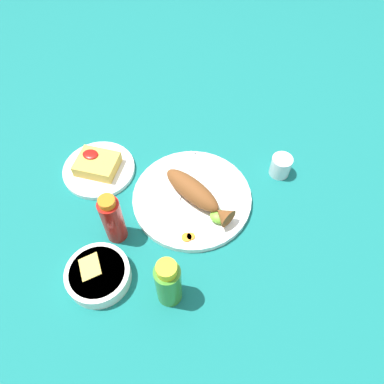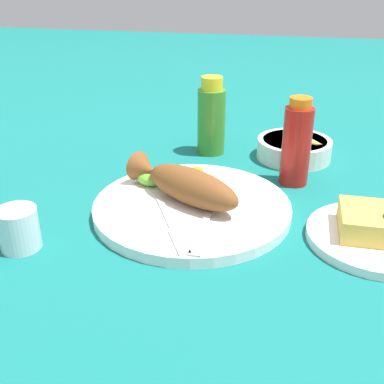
{
  "view_description": "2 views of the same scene",
  "coord_description": "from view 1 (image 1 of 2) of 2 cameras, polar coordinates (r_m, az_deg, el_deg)",
  "views": [
    {
      "loc": [
        -0.15,
        0.56,
        0.87
      ],
      "look_at": [
        0.0,
        0.0,
        0.04
      ],
      "focal_mm": 35.0,
      "sensor_mm": 36.0,
      "label": 1
    },
    {
      "loc": [
        0.15,
        -0.69,
        0.39
      ],
      "look_at": [
        0.0,
        0.0,
        0.04
      ],
      "focal_mm": 45.0,
      "sensor_mm": 36.0,
      "label": 2
    }
  ],
  "objects": [
    {
      "name": "lime_wedge_main",
      "position": [
        0.98,
        4.12,
        -3.75
      ],
      "size": [
        0.05,
        0.04,
        0.03
      ],
      "primitive_type": "ellipsoid",
      "color": "#6BB233",
      "rests_on": "main_plate"
    },
    {
      "name": "hot_sauce_bottle_green",
      "position": [
        0.85,
        -3.62,
        -13.64
      ],
      "size": [
        0.06,
        0.06,
        0.16
      ],
      "color": "#3D8428",
      "rests_on": "ground_plane"
    },
    {
      "name": "fork_near",
      "position": [
        1.08,
        -0.77,
        3.07
      ],
      "size": [
        0.02,
        0.19,
        0.0
      ],
      "rotation": [
        0.0,
        0.0,
        4.73
      ],
      "color": "silver",
      "rests_on": "main_plate"
    },
    {
      "name": "carrot_slice_mid",
      "position": [
        0.96,
        -0.18,
        -6.78
      ],
      "size": [
        0.02,
        0.02,
        0.0
      ],
      "primitive_type": "cylinder",
      "color": "orange",
      "rests_on": "main_plate"
    },
    {
      "name": "side_plate_fries",
      "position": [
        1.13,
        -13.97,
        3.35
      ],
      "size": [
        0.21,
        0.21,
        0.01
      ],
      "primitive_type": "cylinder",
      "color": "white",
      "rests_on": "ground_plane"
    },
    {
      "name": "main_plate",
      "position": [
        1.04,
        -0.0,
        -0.91
      ],
      "size": [
        0.33,
        0.33,
        0.02
      ],
      "primitive_type": "cylinder",
      "color": "white",
      "rests_on": "ground_plane"
    },
    {
      "name": "fork_far",
      "position": [
        1.08,
        1.78,
        2.87
      ],
      "size": [
        0.1,
        0.17,
        0.0
      ],
      "rotation": [
        0.0,
        0.0,
        5.19
      ],
      "color": "silver",
      "rests_on": "main_plate"
    },
    {
      "name": "ground_plane",
      "position": [
        1.05,
        -0.0,
        -1.19
      ],
      "size": [
        4.0,
        4.0,
        0.0
      ],
      "primitive_type": "plane",
      "color": "#146B66"
    },
    {
      "name": "guacamole_bowl",
      "position": [
        0.94,
        -14.11,
        -12.1
      ],
      "size": [
        0.15,
        0.15,
        0.05
      ],
      "color": "white",
      "rests_on": "ground_plane"
    },
    {
      "name": "salt_cup",
      "position": [
        1.11,
        13.33,
        3.77
      ],
      "size": [
        0.06,
        0.06,
        0.06
      ],
      "color": "silver",
      "rests_on": "ground_plane"
    },
    {
      "name": "carrot_slice_near",
      "position": [
        0.96,
        -0.83,
        -6.92
      ],
      "size": [
        0.03,
        0.03,
        0.0
      ],
      "primitive_type": "cylinder",
      "color": "orange",
      "rests_on": "main_plate"
    },
    {
      "name": "hot_sauce_bottle_red",
      "position": [
        0.94,
        -12.01,
        -4.07
      ],
      "size": [
        0.05,
        0.05,
        0.16
      ],
      "color": "#B21914",
      "rests_on": "ground_plane"
    },
    {
      "name": "fried_fish",
      "position": [
        1.0,
        0.68,
        -0.23
      ],
      "size": [
        0.22,
        0.16,
        0.06
      ],
      "rotation": [
        0.0,
        0.0,
        -0.51
      ],
      "color": "brown",
      "rests_on": "main_plate"
    },
    {
      "name": "fries_pile",
      "position": [
        1.12,
        -14.26,
        4.19
      ],
      "size": [
        0.11,
        0.09,
        0.04
      ],
      "color": "gold",
      "rests_on": "side_plate_fries"
    }
  ]
}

